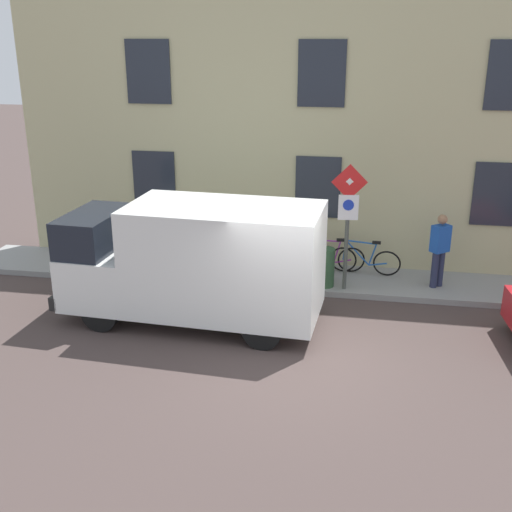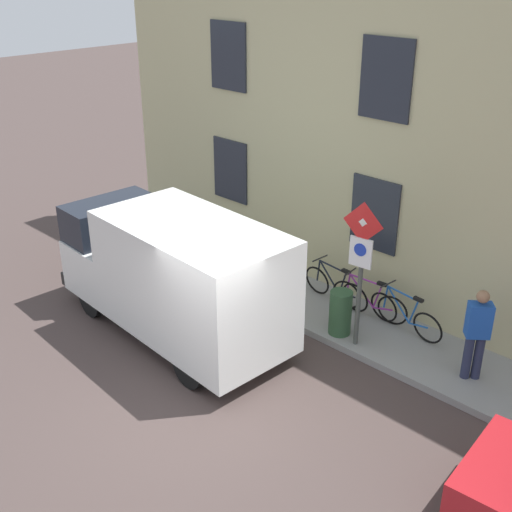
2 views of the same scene
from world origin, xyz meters
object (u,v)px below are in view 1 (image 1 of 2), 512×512
Objects in this scene: sign_post_stacked at (348,210)px; bicycle_purple at (329,258)px; delivery_van at (196,261)px; bicycle_black at (295,256)px; pedestrian at (440,248)px; bicycle_blue at (365,260)px; litter_bin at (325,267)px.

sign_post_stacked is 1.62× the size of bicycle_purple.
bicycle_purple is (2.95, -2.51, -0.82)m from delivery_van.
bicycle_black is 1.00× the size of pedestrian.
bicycle_blue is 1.91× the size of litter_bin.
sign_post_stacked is at bearing -143.66° from delivery_van.
pedestrian reaches higher than bicycle_black.
bicycle_blue is 1.00× the size of bicycle_black.
delivery_van is 6.04× the size of litter_bin.
sign_post_stacked is 1.61× the size of pedestrian.
bicycle_blue is 1.00× the size of pedestrian.
litter_bin reaches higher than bicycle_blue.
sign_post_stacked reaches higher than delivery_van.
sign_post_stacked is at bearing -106.61° from litter_bin.
bicycle_purple and bicycle_black have the same top height.
sign_post_stacked is at bearing 72.80° from bicycle_blue.
litter_bin is at bearing 135.03° from bicycle_black.
bicycle_purple is 1.00× the size of pedestrian.
sign_post_stacked is 0.51× the size of delivery_van.
delivery_van reaches higher than bicycle_blue.
pedestrian is at bearing 162.88° from bicycle_purple.
sign_post_stacked is 1.86m from bicycle_purple.
bicycle_black is (-0.00, 1.70, 0.00)m from bicycle_blue.
bicycle_purple is 0.85m from bicycle_black.
delivery_van is at bearing 129.81° from litter_bin.
pedestrian is (-0.48, -3.35, 0.56)m from bicycle_black.
litter_bin reaches higher than bicycle_purple.
sign_post_stacked is 2.22m from bicycle_black.
litter_bin is (-0.90, 0.04, 0.08)m from bicycle_purple.
bicycle_purple is at bearing 22.11° from sign_post_stacked.
bicycle_black is at bearing -6.27° from bicycle_purple.
bicycle_blue is at bearing -146.49° from pedestrian.
pedestrian is at bearing -150.62° from delivery_van.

